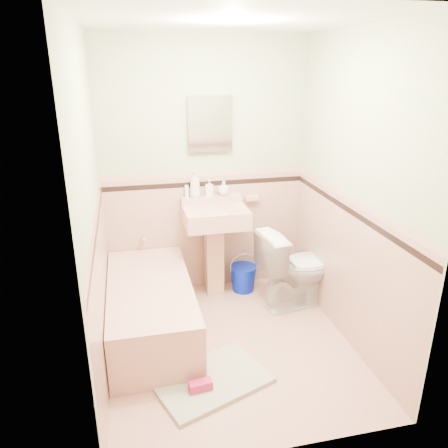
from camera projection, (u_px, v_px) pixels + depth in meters
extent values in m
plane|color=tan|center=(231.00, 345.00, 3.70)|extent=(2.20, 2.20, 0.00)
plane|color=white|center=(232.00, 20.00, 2.83)|extent=(2.20, 2.20, 0.00)
plane|color=#F5E3C8|center=(205.00, 170.00, 4.27)|extent=(2.50, 0.00, 2.50)
plane|color=#F5E3C8|center=(281.00, 267.00, 2.26)|extent=(2.50, 0.00, 2.50)
plane|color=#F5E3C8|center=(92.00, 214.00, 3.06)|extent=(0.00, 2.50, 2.50)
plane|color=#F5E3C8|center=(354.00, 195.00, 3.47)|extent=(0.00, 2.50, 2.50)
plane|color=#CF9E8A|center=(206.00, 233.00, 4.49)|extent=(2.00, 0.00, 2.00)
plane|color=#CF9E8A|center=(276.00, 369.00, 2.50)|extent=(2.00, 0.00, 2.00)
plane|color=#CF9E8A|center=(103.00, 295.00, 3.29)|extent=(0.00, 2.20, 2.20)
plane|color=#CF9E8A|center=(345.00, 270.00, 3.70)|extent=(0.00, 2.20, 2.20)
plane|color=black|center=(205.00, 184.00, 4.30)|extent=(2.00, 0.00, 2.00)
plane|color=black|center=(279.00, 288.00, 2.32)|extent=(2.00, 0.00, 2.00)
plane|color=black|center=(97.00, 231.00, 3.11)|extent=(0.00, 2.20, 2.20)
plane|color=black|center=(350.00, 211.00, 3.52)|extent=(0.00, 2.20, 2.20)
plane|color=tan|center=(205.00, 174.00, 4.27)|extent=(2.00, 0.00, 2.00)
plane|color=tan|center=(280.00, 271.00, 2.29)|extent=(2.00, 0.00, 2.00)
plane|color=tan|center=(95.00, 217.00, 3.08)|extent=(0.00, 2.20, 2.20)
plane|color=tan|center=(352.00, 199.00, 3.48)|extent=(0.00, 2.20, 2.20)
cube|color=tan|center=(151.00, 310.00, 3.80)|extent=(0.70, 1.50, 0.45)
cylinder|color=silver|center=(144.00, 237.00, 4.31)|extent=(0.04, 0.12, 0.04)
cylinder|color=silver|center=(212.00, 202.00, 4.30)|extent=(0.02, 0.02, 0.10)
cube|color=white|center=(210.00, 124.00, 4.10)|extent=(0.36, 0.04, 0.45)
cube|color=tan|center=(252.00, 198.00, 4.44)|extent=(0.13, 0.08, 0.04)
imported|color=#B2B2B2|center=(195.00, 184.00, 4.24)|extent=(0.13, 0.13, 0.26)
imported|color=#B2B2B2|center=(209.00, 188.00, 4.28)|extent=(0.09, 0.09, 0.16)
imported|color=#B2B2B2|center=(224.00, 188.00, 4.32)|extent=(0.15, 0.15, 0.14)
cylinder|color=white|center=(187.00, 191.00, 4.24)|extent=(0.04, 0.04, 0.12)
imported|color=white|center=(298.00, 267.00, 4.21)|extent=(0.83, 0.55, 0.78)
cube|color=gray|center=(211.00, 380.00, 3.27)|extent=(0.95, 0.80, 0.03)
cube|color=#BF1E59|center=(200.00, 385.00, 3.15)|extent=(0.18, 0.10, 0.07)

